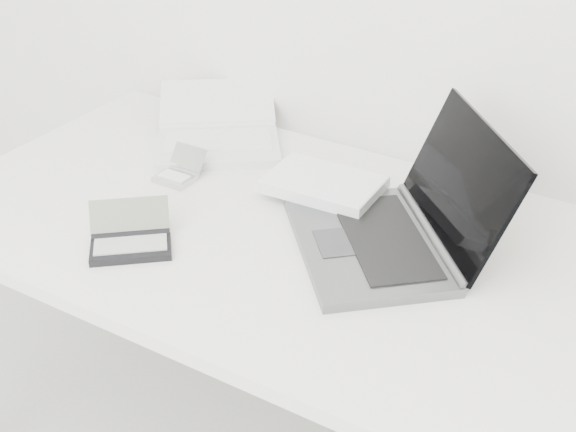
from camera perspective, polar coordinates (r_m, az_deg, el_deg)
The scene contains 5 objects.
desk at distance 1.60m, azimuth 1.67°, elevation -2.93°, with size 1.60×0.80×0.73m.
laptop_large at distance 1.58m, azimuth 6.26°, elevation 0.06°, with size 0.58×0.51×0.24m.
netbook_open_white at distance 1.95m, azimuth -5.01°, elevation 5.86°, with size 0.45×0.47×0.08m.
pda_silver at distance 1.79m, azimuth -7.78°, elevation 3.06°, with size 0.08×0.10×0.06m.
palmtop_charcoal at distance 1.56m, azimuth -11.13°, elevation -1.72°, with size 0.20×0.20×0.07m.
Camera 1 is at (0.65, 0.39, 1.58)m, focal length 50.00 mm.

